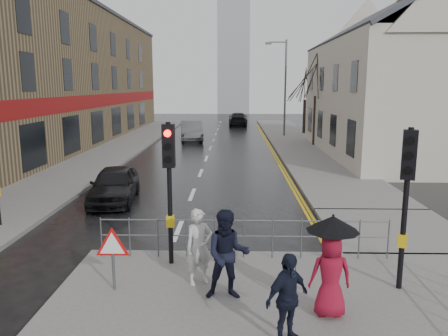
{
  "coord_description": "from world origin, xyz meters",
  "views": [
    {
      "loc": [
        1.71,
        -9.68,
        4.34
      ],
      "look_at": [
        1.38,
        3.82,
        1.8
      ],
      "focal_mm": 35.0,
      "sensor_mm": 36.0,
      "label": 1
    }
  ],
  "objects_px": {
    "pedestrian_with_umbrella": "(331,260)",
    "car_parked": "(114,185)",
    "pedestrian_b": "(228,255)",
    "pedestrian_a": "(199,247)",
    "car_mid": "(192,131)",
    "pedestrian_d": "(287,298)"
  },
  "relations": [
    {
      "from": "pedestrian_with_umbrella",
      "to": "car_parked",
      "type": "height_order",
      "value": "pedestrian_with_umbrella"
    },
    {
      "from": "pedestrian_b",
      "to": "car_parked",
      "type": "relative_size",
      "value": 0.46
    },
    {
      "from": "pedestrian_a",
      "to": "pedestrian_b",
      "type": "xyz_separation_m",
      "value": [
        0.62,
        -0.65,
        0.09
      ]
    },
    {
      "from": "car_parked",
      "to": "car_mid",
      "type": "distance_m",
      "value": 19.13
    },
    {
      "from": "pedestrian_b",
      "to": "car_parked",
      "type": "distance_m",
      "value": 8.97
    },
    {
      "from": "pedestrian_d",
      "to": "car_mid",
      "type": "xyz_separation_m",
      "value": [
        -4.35,
        28.42,
        -0.12
      ]
    },
    {
      "from": "car_parked",
      "to": "car_mid",
      "type": "bearing_deg",
      "value": 81.4
    },
    {
      "from": "pedestrian_with_umbrella",
      "to": "car_mid",
      "type": "bearing_deg",
      "value": 100.79
    },
    {
      "from": "pedestrian_with_umbrella",
      "to": "car_mid",
      "type": "xyz_separation_m",
      "value": [
        -5.24,
        27.53,
        -0.43
      ]
    },
    {
      "from": "pedestrian_a",
      "to": "pedestrian_d",
      "type": "xyz_separation_m",
      "value": [
        1.62,
        -2.16,
        -0.05
      ]
    },
    {
      "from": "car_parked",
      "to": "pedestrian_a",
      "type": "bearing_deg",
      "value": -67.48
    },
    {
      "from": "pedestrian_a",
      "to": "pedestrian_b",
      "type": "relative_size",
      "value": 0.9
    },
    {
      "from": "pedestrian_a",
      "to": "pedestrian_b",
      "type": "distance_m",
      "value": 0.9
    },
    {
      "from": "pedestrian_b",
      "to": "car_parked",
      "type": "bearing_deg",
      "value": 116.55
    },
    {
      "from": "car_mid",
      "to": "pedestrian_with_umbrella",
      "type": "bearing_deg",
      "value": -86.95
    },
    {
      "from": "pedestrian_b",
      "to": "pedestrian_d",
      "type": "bearing_deg",
      "value": -59.4
    },
    {
      "from": "pedestrian_d",
      "to": "car_parked",
      "type": "distance_m",
      "value": 10.78
    },
    {
      "from": "pedestrian_a",
      "to": "car_mid",
      "type": "height_order",
      "value": "pedestrian_a"
    },
    {
      "from": "pedestrian_b",
      "to": "pedestrian_d",
      "type": "xyz_separation_m",
      "value": [
        1.0,
        -1.51,
        -0.14
      ]
    },
    {
      "from": "pedestrian_b",
      "to": "pedestrian_d",
      "type": "relative_size",
      "value": 1.18
    },
    {
      "from": "pedestrian_b",
      "to": "pedestrian_with_umbrella",
      "type": "height_order",
      "value": "pedestrian_with_umbrella"
    },
    {
      "from": "pedestrian_a",
      "to": "car_parked",
      "type": "bearing_deg",
      "value": 90.86
    }
  ]
}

